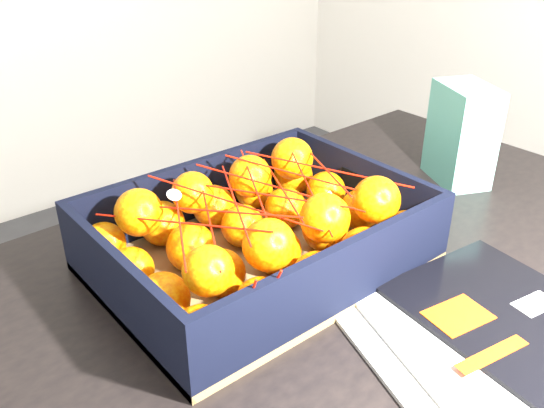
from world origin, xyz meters
TOP-DOWN VIEW (x-y plane):
  - table at (0.02, -0.14)m, footprint 1.21×0.82m
  - magazine_stack at (0.03, -0.35)m, footprint 0.36×0.33m
  - produce_crate at (-0.07, -0.04)m, footprint 0.44×0.33m
  - clementine_heap at (-0.07, -0.04)m, footprint 0.41×0.31m
  - mesh_net at (-0.08, -0.05)m, footprint 0.37×0.29m
  - retail_carton at (0.38, -0.06)m, footprint 0.12×0.14m

SIDE VIEW (x-z plane):
  - table at x=0.02m, z-range 0.28..1.03m
  - magazine_stack at x=0.03m, z-range 0.75..0.77m
  - produce_crate at x=-0.07m, z-range 0.73..0.84m
  - clementine_heap at x=-0.07m, z-range 0.75..0.87m
  - retail_carton at x=0.38m, z-range 0.75..0.93m
  - mesh_net at x=-0.08m, z-range 0.81..0.91m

